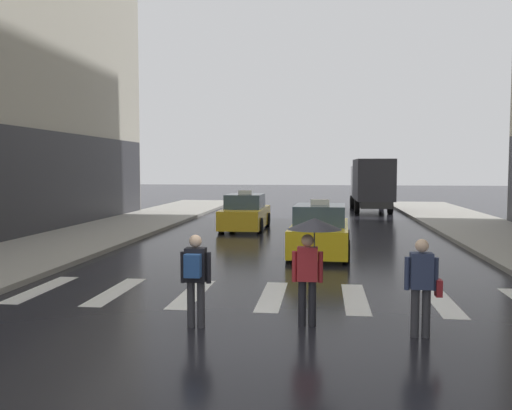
% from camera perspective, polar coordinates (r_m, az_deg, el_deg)
% --- Properties ---
extents(ground_plane, '(160.00, 160.00, 0.00)m').
position_cam_1_polar(ground_plane, '(9.13, -0.10, -14.03)').
color(ground_plane, black).
extents(crosswalk_markings, '(11.30, 2.80, 0.01)m').
position_cam_1_polar(crosswalk_markings, '(12.00, 1.73, -9.61)').
color(crosswalk_markings, silver).
rests_on(crosswalk_markings, ground).
extents(taxi_lead, '(2.06, 4.60, 1.80)m').
position_cam_1_polar(taxi_lead, '(17.71, 6.80, -2.86)').
color(taxi_lead, yellow).
rests_on(taxi_lead, ground).
extents(taxi_second, '(1.98, 4.56, 1.80)m').
position_cam_1_polar(taxi_second, '(24.68, -1.13, -0.91)').
color(taxi_second, gold).
rests_on(taxi_second, ground).
extents(box_truck, '(2.34, 7.56, 3.35)m').
position_cam_1_polar(box_truck, '(35.00, 12.14, 2.29)').
color(box_truck, '#2D2D2D').
rests_on(box_truck, ground).
extents(pedestrian_with_umbrella, '(0.96, 0.96, 1.94)m').
position_cam_1_polar(pedestrian_with_umbrella, '(9.56, 5.95, -3.91)').
color(pedestrian_with_umbrella, black).
rests_on(pedestrian_with_umbrella, ground).
extents(pedestrian_with_backpack, '(0.55, 0.43, 1.65)m').
position_cam_1_polar(pedestrian_with_backpack, '(9.56, -6.46, -7.22)').
color(pedestrian_with_backpack, '#333338').
rests_on(pedestrian_with_backpack, ground).
extents(pedestrian_with_handbag, '(0.60, 0.24, 1.65)m').
position_cam_1_polar(pedestrian_with_handbag, '(9.40, 17.21, -7.80)').
color(pedestrian_with_handbag, '#333338').
rests_on(pedestrian_with_handbag, ground).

